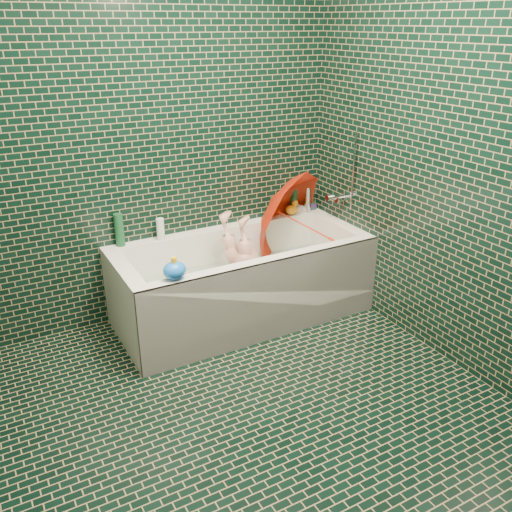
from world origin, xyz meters
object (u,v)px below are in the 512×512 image
umbrella (303,225)px  rubber_duck (292,209)px  bathtub (244,289)px  child (246,273)px  bath_toy (175,270)px

umbrella → rubber_duck: size_ratio=5.27×
bathtub → rubber_duck: 0.78m
child → umbrella: umbrella is taller
rubber_duck → umbrella: bearing=-123.9°
rubber_duck → bath_toy: 1.34m
bath_toy → child: bearing=23.0°
bathtub → child: bathtub is taller
child → rubber_duck: size_ratio=6.70×
child → rubber_duck: rubber_duck is taller
child → umbrella: 0.56m
child → rubber_duck: bearing=100.4°
bath_toy → bathtub: bearing=21.7°
umbrella → bathtub: bearing=165.9°
bathtub → bath_toy: 0.77m
umbrella → child: bearing=162.6°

